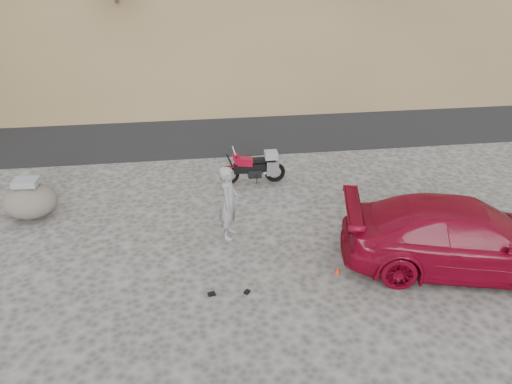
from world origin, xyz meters
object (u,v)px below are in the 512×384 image
Objects in this scene: man at (230,236)px; boulder at (30,200)px; red_car at (458,266)px; motorcycle at (256,167)px.

boulder is at bearing 89.94° from man.
man is 5.60m from boulder.
red_car is (5.21, -2.05, 0.00)m from man.
man is at bearing 81.65° from red_car.
motorcycle reaches higher than man.
man is (-1.09, -3.01, -0.52)m from motorcycle.
man is 0.35× the size of red_car.
boulder is (-10.50, 3.81, 0.49)m from red_car.
red_car is at bearing -51.06° from motorcycle.
man is at bearing -110.14° from motorcycle.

